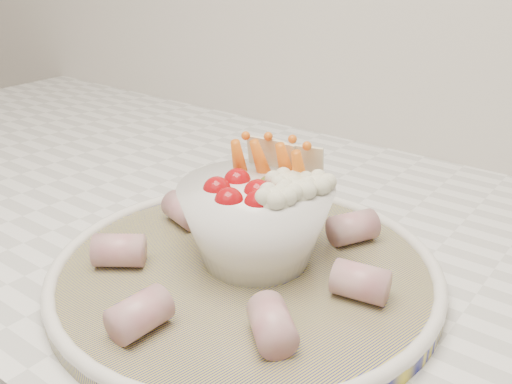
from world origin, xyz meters
The scene contains 3 objects.
serving_platter centered at (-0.17, 1.34, 0.93)m, with size 0.41×0.41×0.02m.
veggie_bowl centered at (-0.17, 1.36, 0.98)m, with size 0.14×0.14×0.11m.
cured_meat_rolls centered at (-0.17, 1.34, 0.95)m, with size 0.26×0.28×0.03m.
Camera 1 is at (0.10, 1.00, 1.20)m, focal length 40.00 mm.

